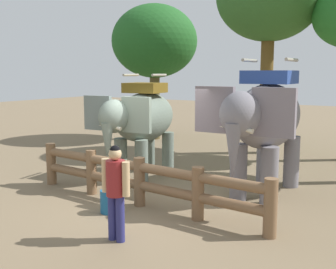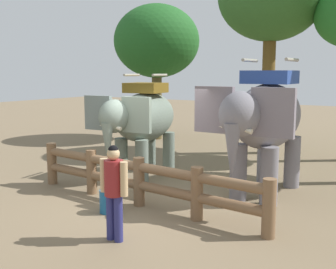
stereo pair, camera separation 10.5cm
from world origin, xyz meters
TOP-DOWN VIEW (x-y plane):
  - ground_plane at (0.00, 0.00)m, footprint 60.00×60.00m
  - log_fence at (-0.00, -0.27)m, footprint 6.13×0.70m
  - elephant_near_left at (-1.39, 1.75)m, footprint 1.86×3.29m
  - elephant_center at (1.98, 1.86)m, footprint 2.09×3.65m
  - tourist_woman_in_black at (0.78, -2.02)m, footprint 0.58×0.33m
  - tree_deep_back at (-4.80, 7.49)m, footprint 3.57×3.57m
  - feed_bucket at (-0.25, -0.97)m, footprint 0.38×0.38m

SIDE VIEW (x-z plane):
  - ground_plane at x=0.00m, z-range 0.00..0.00m
  - feed_bucket at x=-0.25m, z-range 0.00..0.47m
  - log_fence at x=0.00m, z-range 0.08..1.13m
  - tourist_woman_in_black at x=0.78m, z-range 0.13..1.78m
  - elephant_near_left at x=-1.39m, z-range 0.17..2.97m
  - elephant_center at x=1.98m, z-range 0.19..3.35m
  - tree_deep_back at x=-4.80m, z-range 1.27..6.91m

